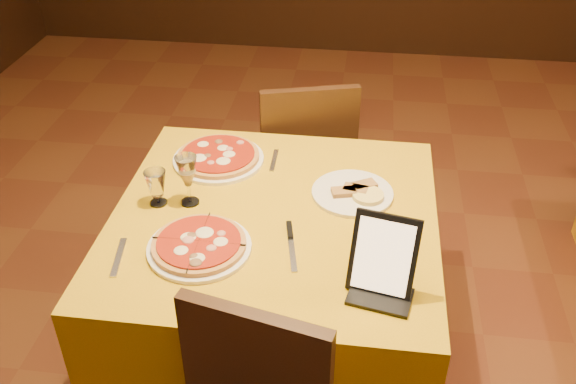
# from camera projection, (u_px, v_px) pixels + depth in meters

# --- Properties ---
(main_table) EXTENTS (1.10, 1.10, 0.75)m
(main_table) POSITION_uv_depth(u_px,v_px,m) (275.00, 295.00, 2.39)
(main_table) COLOR #CB9B0D
(main_table) RESTS_ON floor
(chair_main_far) EXTENTS (0.59, 0.59, 0.91)m
(chair_main_far) POSITION_uv_depth(u_px,v_px,m) (301.00, 159.00, 3.03)
(chair_main_far) COLOR black
(chair_main_far) RESTS_ON floor
(pizza_near) EXTENTS (0.33, 0.33, 0.03)m
(pizza_near) POSITION_uv_depth(u_px,v_px,m) (199.00, 246.00, 2.02)
(pizza_near) COLOR white
(pizza_near) RESTS_ON main_table
(pizza_far) EXTENTS (0.35, 0.35, 0.03)m
(pizza_far) POSITION_uv_depth(u_px,v_px,m) (218.00, 158.00, 2.45)
(pizza_far) COLOR white
(pizza_far) RESTS_ON main_table
(cutlet_dish) EXTENTS (0.29, 0.29, 0.03)m
(cutlet_dish) POSITION_uv_depth(u_px,v_px,m) (352.00, 192.00, 2.27)
(cutlet_dish) COLOR white
(cutlet_dish) RESTS_ON main_table
(wine_glass) EXTENTS (0.11, 0.11, 0.19)m
(wine_glass) POSITION_uv_depth(u_px,v_px,m) (188.00, 180.00, 2.18)
(wine_glass) COLOR tan
(wine_glass) RESTS_ON main_table
(water_glass) EXTENTS (0.06, 0.06, 0.13)m
(water_glass) POSITION_uv_depth(u_px,v_px,m) (157.00, 188.00, 2.20)
(water_glass) COLOR silver
(water_glass) RESTS_ON main_table
(tablet) EXTENTS (0.21, 0.14, 0.23)m
(tablet) POSITION_uv_depth(u_px,v_px,m) (384.00, 255.00, 1.82)
(tablet) COLOR black
(tablet) RESTS_ON main_table
(knife) EXTENTS (0.07, 0.23, 0.01)m
(knife) POSITION_uv_depth(u_px,v_px,m) (292.00, 248.00, 2.03)
(knife) COLOR silver
(knife) RESTS_ON main_table
(fork_near) EXTENTS (0.05, 0.18, 0.01)m
(fork_near) POSITION_uv_depth(u_px,v_px,m) (119.00, 257.00, 1.99)
(fork_near) COLOR silver
(fork_near) RESTS_ON main_table
(fork_far) EXTENTS (0.02, 0.16, 0.01)m
(fork_far) POSITION_uv_depth(u_px,v_px,m) (274.00, 160.00, 2.46)
(fork_far) COLOR #A5A6AB
(fork_far) RESTS_ON main_table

